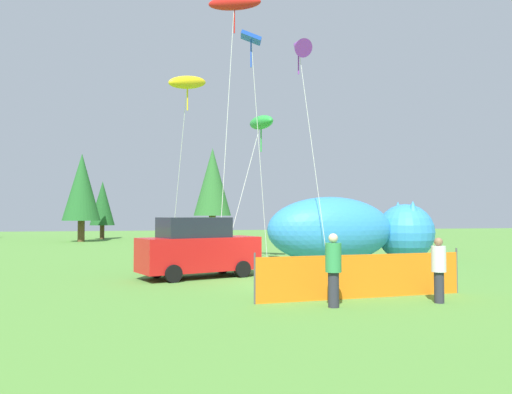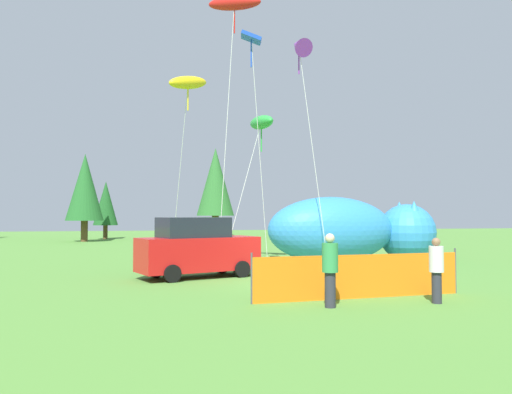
{
  "view_description": "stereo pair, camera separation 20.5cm",
  "coord_description": "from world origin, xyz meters",
  "px_view_note": "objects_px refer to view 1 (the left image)",
  "views": [
    {
      "loc": [
        -5.44,
        -16.17,
        2.24
      ],
      "look_at": [
        -0.58,
        3.93,
        3.01
      ],
      "focal_mm": 35.0,
      "sensor_mm": 36.0,
      "label": 1
    },
    {
      "loc": [
        -5.24,
        -16.22,
        2.24
      ],
      "look_at": [
        -0.58,
        3.93,
        3.01
      ],
      "focal_mm": 35.0,
      "sensor_mm": 36.0,
      "label": 2
    }
  ],
  "objects_px": {
    "kite_green_fish": "(261,123)",
    "kite_yellow_hero": "(187,83)",
    "inflatable_cat": "(349,232)",
    "kite_blue_box": "(251,43)",
    "spectator_in_white_shirt": "(439,267)",
    "parked_car": "(198,248)",
    "kite_purple_delta": "(299,47)",
    "spectator_in_yellow_shirt": "(333,267)",
    "folding_chair": "(376,265)",
    "kite_red_lizard": "(234,4)"
  },
  "relations": [
    {
      "from": "spectator_in_yellow_shirt",
      "to": "kite_red_lizard",
      "type": "relative_size",
      "value": 0.15
    },
    {
      "from": "spectator_in_yellow_shirt",
      "to": "kite_purple_delta",
      "type": "distance_m",
      "value": 13.47
    },
    {
      "from": "kite_green_fish",
      "to": "kite_blue_box",
      "type": "distance_m",
      "value": 3.48
    },
    {
      "from": "parked_car",
      "to": "kite_yellow_hero",
      "type": "bearing_deg",
      "value": 70.78
    },
    {
      "from": "spectator_in_white_shirt",
      "to": "spectator_in_yellow_shirt",
      "type": "relative_size",
      "value": 0.93
    },
    {
      "from": "spectator_in_yellow_shirt",
      "to": "kite_blue_box",
      "type": "height_order",
      "value": "kite_blue_box"
    },
    {
      "from": "parked_car",
      "to": "kite_purple_delta",
      "type": "distance_m",
      "value": 10.61
    },
    {
      "from": "kite_green_fish",
      "to": "kite_red_lizard",
      "type": "bearing_deg",
      "value": -154.97
    },
    {
      "from": "folding_chair",
      "to": "kite_green_fish",
      "type": "relative_size",
      "value": 0.13
    },
    {
      "from": "spectator_in_yellow_shirt",
      "to": "kite_yellow_hero",
      "type": "relative_size",
      "value": 0.2
    },
    {
      "from": "kite_blue_box",
      "to": "kite_red_lizard",
      "type": "xyz_separation_m",
      "value": [
        -0.83,
        -0.35,
        1.49
      ]
    },
    {
      "from": "parked_car",
      "to": "kite_purple_delta",
      "type": "relative_size",
      "value": 0.44
    },
    {
      "from": "folding_chair",
      "to": "kite_purple_delta",
      "type": "relative_size",
      "value": 0.08
    },
    {
      "from": "folding_chair",
      "to": "kite_red_lizard",
      "type": "xyz_separation_m",
      "value": [
        -4.31,
        4.27,
        10.77
      ]
    },
    {
      "from": "kite_yellow_hero",
      "to": "kite_red_lizard",
      "type": "relative_size",
      "value": 0.76
    },
    {
      "from": "parked_car",
      "to": "kite_purple_delta",
      "type": "xyz_separation_m",
      "value": [
        4.91,
        3.16,
        8.85
      ]
    },
    {
      "from": "folding_chair",
      "to": "spectator_in_yellow_shirt",
      "type": "height_order",
      "value": "spectator_in_yellow_shirt"
    },
    {
      "from": "kite_blue_box",
      "to": "inflatable_cat",
      "type": "bearing_deg",
      "value": 14.63
    },
    {
      "from": "spectator_in_yellow_shirt",
      "to": "folding_chair",
      "type": "bearing_deg",
      "value": 53.3
    },
    {
      "from": "inflatable_cat",
      "to": "spectator_in_white_shirt",
      "type": "relative_size",
      "value": 5.17
    },
    {
      "from": "spectator_in_white_shirt",
      "to": "kite_yellow_hero",
      "type": "distance_m",
      "value": 14.61
    },
    {
      "from": "folding_chair",
      "to": "kite_blue_box",
      "type": "bearing_deg",
      "value": 96.02
    },
    {
      "from": "inflatable_cat",
      "to": "spectator_in_white_shirt",
      "type": "height_order",
      "value": "inflatable_cat"
    },
    {
      "from": "kite_yellow_hero",
      "to": "kite_green_fish",
      "type": "bearing_deg",
      "value": -27.65
    },
    {
      "from": "kite_blue_box",
      "to": "kite_red_lizard",
      "type": "relative_size",
      "value": 0.87
    },
    {
      "from": "parked_car",
      "to": "kite_green_fish",
      "type": "distance_m",
      "value": 6.87
    },
    {
      "from": "spectator_in_white_shirt",
      "to": "kite_yellow_hero",
      "type": "bearing_deg",
      "value": 115.03
    },
    {
      "from": "kite_blue_box",
      "to": "kite_red_lizard",
      "type": "bearing_deg",
      "value": -157.38
    },
    {
      "from": "inflatable_cat",
      "to": "kite_green_fish",
      "type": "xyz_separation_m",
      "value": [
        -4.64,
        -1.07,
        4.89
      ]
    },
    {
      "from": "kite_yellow_hero",
      "to": "kite_red_lizard",
      "type": "distance_m",
      "value": 4.08
    },
    {
      "from": "kite_red_lizard",
      "to": "kite_green_fish",
      "type": "bearing_deg",
      "value": 25.03
    },
    {
      "from": "parked_car",
      "to": "inflatable_cat",
      "type": "height_order",
      "value": "inflatable_cat"
    },
    {
      "from": "kite_purple_delta",
      "to": "kite_yellow_hero",
      "type": "height_order",
      "value": "kite_purple_delta"
    },
    {
      "from": "kite_green_fish",
      "to": "kite_yellow_hero",
      "type": "bearing_deg",
      "value": 152.35
    },
    {
      "from": "inflatable_cat",
      "to": "kite_purple_delta",
      "type": "bearing_deg",
      "value": -163.38
    },
    {
      "from": "kite_green_fish",
      "to": "spectator_in_yellow_shirt",
      "type": "bearing_deg",
      "value": -93.68
    },
    {
      "from": "inflatable_cat",
      "to": "kite_yellow_hero",
      "type": "height_order",
      "value": "kite_yellow_hero"
    },
    {
      "from": "kite_purple_delta",
      "to": "parked_car",
      "type": "bearing_deg",
      "value": -147.23
    },
    {
      "from": "inflatable_cat",
      "to": "spectator_in_yellow_shirt",
      "type": "xyz_separation_m",
      "value": [
        -5.26,
        -10.79,
        -0.46
      ]
    },
    {
      "from": "kite_purple_delta",
      "to": "kite_green_fish",
      "type": "xyz_separation_m",
      "value": [
        -1.78,
        -0.07,
        -3.57
      ]
    },
    {
      "from": "kite_blue_box",
      "to": "spectator_in_white_shirt",
      "type": "bearing_deg",
      "value": -73.91
    },
    {
      "from": "parked_car",
      "to": "spectator_in_white_shirt",
      "type": "xyz_separation_m",
      "value": [
        5.38,
        -6.7,
        -0.14
      ]
    },
    {
      "from": "spectator_in_yellow_shirt",
      "to": "kite_green_fish",
      "type": "xyz_separation_m",
      "value": [
        0.63,
        9.72,
        5.35
      ]
    },
    {
      "from": "parked_car",
      "to": "folding_chair",
      "type": "xyz_separation_m",
      "value": [
        6.11,
        -1.8,
        -0.56
      ]
    },
    {
      "from": "spectator_in_white_shirt",
      "to": "spectator_in_yellow_shirt",
      "type": "height_order",
      "value": "spectator_in_yellow_shirt"
    },
    {
      "from": "folding_chair",
      "to": "kite_blue_box",
      "type": "distance_m",
      "value": 10.93
    },
    {
      "from": "kite_purple_delta",
      "to": "inflatable_cat",
      "type": "bearing_deg",
      "value": 19.15
    },
    {
      "from": "inflatable_cat",
      "to": "kite_blue_box",
      "type": "height_order",
      "value": "kite_blue_box"
    },
    {
      "from": "inflatable_cat",
      "to": "kite_blue_box",
      "type": "xyz_separation_m",
      "value": [
        -5.14,
        -1.34,
        8.33
      ]
    },
    {
      "from": "folding_chair",
      "to": "inflatable_cat",
      "type": "distance_m",
      "value": 6.25
    }
  ]
}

